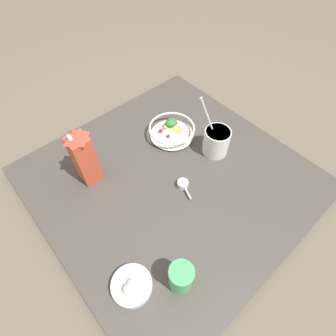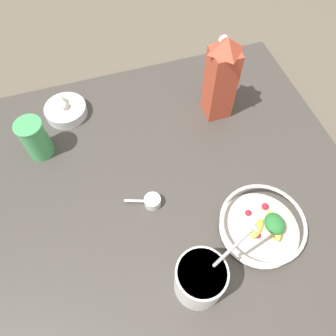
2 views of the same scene
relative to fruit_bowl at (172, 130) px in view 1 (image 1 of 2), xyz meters
name	(u,v)px [view 1 (image 1 of 2)]	position (x,y,z in m)	size (l,w,h in m)	color
ground_plane	(171,182)	(0.18, -0.17, -0.08)	(6.00, 6.00, 0.00)	#665B4C
countertop	(171,179)	(0.18, -0.17, -0.06)	(1.07, 1.07, 0.04)	#47423D
fruit_bowl	(172,130)	(0.00, 0.00, 0.00)	(0.22, 0.22, 0.08)	silver
milk_carton	(83,156)	(-0.04, -0.43, 0.11)	(0.08, 0.08, 0.29)	#CC4C33
yogurt_tub	(216,140)	(0.21, 0.08, 0.04)	(0.17, 0.12, 0.26)	white
drinking_cup	(181,277)	(0.53, -0.44, 0.03)	(0.08, 0.08, 0.13)	#4CB266
measuring_scoop	(183,184)	(0.25, -0.16, -0.02)	(0.10, 0.05, 0.03)	white
garlic_bowl	(132,286)	(0.43, -0.56, -0.02)	(0.14, 0.14, 0.06)	white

